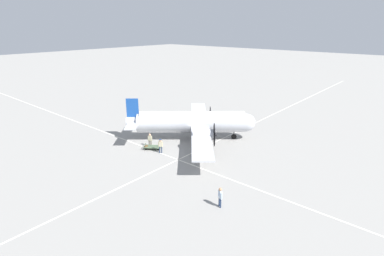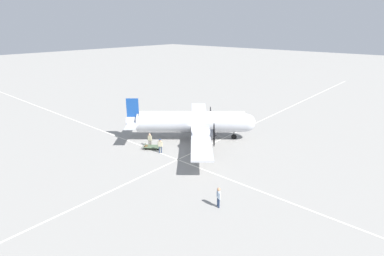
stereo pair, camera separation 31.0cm
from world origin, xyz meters
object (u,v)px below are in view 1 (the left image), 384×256
object	(u,v)px
crew_foreground	(220,195)
ramp_agent	(160,144)
airliner_main	(195,122)
suitcase_near_door	(146,147)
baggage_cart	(153,147)
passenger_boarding	(150,139)

from	to	relation	value
crew_foreground	ramp_agent	xyz separation A→B (m)	(-4.55, -11.69, -0.01)
crew_foreground	ramp_agent	size ratio (longest dim) A/B	1.04
airliner_main	ramp_agent	size ratio (longest dim) A/B	10.59
ramp_agent	suitcase_near_door	world-z (taller)	ramp_agent
baggage_cart	crew_foreground	bearing A→B (deg)	-54.59
suitcase_near_door	passenger_boarding	bearing A→B (deg)	-164.34
airliner_main	passenger_boarding	distance (m)	6.28
crew_foreground	baggage_cart	xyz separation A→B (m)	(-4.76, -13.32, -0.82)
crew_foreground	passenger_boarding	xyz separation A→B (m)	(-5.06, -14.09, -0.04)
ramp_agent	suitcase_near_door	distance (m)	2.33
passenger_boarding	crew_foreground	bearing A→B (deg)	-41.35
suitcase_near_door	baggage_cart	world-z (taller)	baggage_cart
passenger_boarding	suitcase_near_door	world-z (taller)	passenger_boarding
airliner_main	crew_foreground	distance (m)	15.69
ramp_agent	baggage_cart	bearing A→B (deg)	139.28
airliner_main	passenger_boarding	xyz separation A→B (m)	(5.54, -2.60, -1.38)
airliner_main	passenger_boarding	world-z (taller)	airliner_main
airliner_main	baggage_cart	world-z (taller)	airliner_main
ramp_agent	suitcase_near_door	bearing A→B (deg)	156.16
suitcase_near_door	ramp_agent	bearing A→B (deg)	99.47
airliner_main	crew_foreground	size ratio (longest dim) A/B	10.22
airliner_main	ramp_agent	bearing A→B (deg)	-132.57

